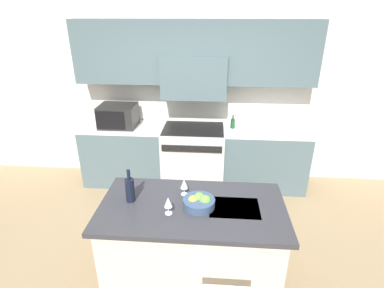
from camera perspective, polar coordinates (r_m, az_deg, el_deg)
ground_plane at (r=3.36m, az=-2.23°, el=-23.85°), size 10.00×10.00×0.00m
back_cabinetry at (r=4.46m, az=0.53°, el=12.31°), size 10.00×0.46×2.70m
back_counter at (r=4.59m, az=0.27°, el=-2.29°), size 3.34×0.62×0.92m
range_stove at (r=4.57m, az=0.25°, el=-2.37°), size 0.92×0.70×0.92m
microwave at (r=4.56m, az=-13.91°, el=5.24°), size 0.53×0.43×0.32m
kitchen_island at (r=3.01m, az=0.05°, el=-18.57°), size 1.67×0.88×0.90m
wine_bottle at (r=2.78m, az=-11.73°, el=-8.44°), size 0.08×0.08×0.32m
wine_glass_near at (r=2.58m, az=-4.56°, el=-11.10°), size 0.07×0.07×0.16m
wine_glass_far at (r=2.82m, az=-1.51°, el=-7.69°), size 0.07×0.07×0.16m
fruit_bowl at (r=2.70m, az=1.42°, el=-10.96°), size 0.28×0.28×0.11m
oil_bottle_on_counter at (r=4.42m, az=7.76°, el=3.95°), size 0.06×0.06×0.20m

